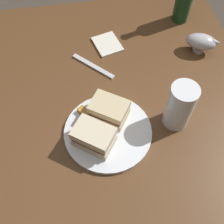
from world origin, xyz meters
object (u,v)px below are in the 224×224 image
Objects in this scene: plate at (108,132)px; gravy_boat at (202,42)px; sandwich_half_right at (94,137)px; napkin at (107,44)px; pint_glass at (179,108)px; sandwich_half_left at (109,110)px; fork at (93,66)px.

gravy_boat is at bearing -53.24° from plate.
plate is 0.07m from sandwich_half_right.
plate is at bearing 171.44° from napkin.
sandwich_half_left is at bearing 77.97° from pint_glass.
sandwich_half_left is 0.33m from napkin.
pint_glass is at bearing -156.71° from napkin.
gravy_boat is (0.24, -0.38, -0.00)m from sandwich_half_left.
gravy_boat is 0.71× the size of fork.
pint_glass is at bearing -87.16° from plate.
sandwich_half_left is at bearing -38.61° from fork.
sandwich_half_right is 0.54m from gravy_boat.
fork is (0.28, 0.01, -0.00)m from plate.
fork is (-0.10, 0.07, -0.00)m from napkin.
sandwich_half_right reaches higher than napkin.
sandwich_half_right is 0.42m from napkin.
napkin is (0.32, -0.04, -0.04)m from sandwich_half_left.
sandwich_half_right reaches higher than gravy_boat.
napkin is (0.37, 0.16, -0.07)m from pint_glass.
napkin is 0.61× the size of fork.
sandwich_half_left is 0.85× the size of pint_glass.
plate is 2.43× the size of napkin.
sandwich_half_right reaches higher than plate.
pint_glass is at bearing -4.13° from fork.
sandwich_half_left is at bearing -12.70° from plate.
plate is at bearing -42.24° from fork.
napkin is at bearing -8.56° from plate.
pint_glass reaches higher than sandwich_half_right.
pint_glass is 1.45× the size of napkin.
fork is at bearing 2.19° from plate.
napkin reaches higher than fork.
plate is 1.97× the size of sandwich_half_left.
sandwich_half_right is 0.75× the size of fork.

